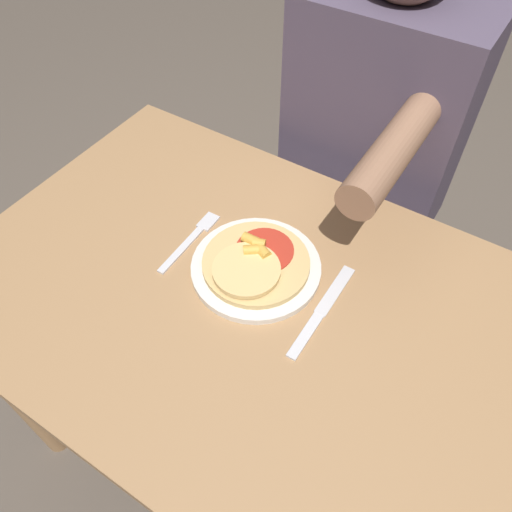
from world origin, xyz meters
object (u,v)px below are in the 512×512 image
at_px(plate, 256,267).
at_px(person_diner, 371,147).
at_px(pizza, 254,263).
at_px(fork, 193,238).
at_px(knife, 321,312).
at_px(dining_table, 252,335).

bearing_deg(plate, person_diner, 87.44).
xyz_separation_m(pizza, person_diner, (0.02, 0.48, -0.05)).
relative_size(fork, knife, 0.80).
xyz_separation_m(dining_table, person_diner, (-0.01, 0.54, 0.11)).
relative_size(plate, knife, 1.09).
distance_m(plate, pizza, 0.02).
xyz_separation_m(pizza, fork, (-0.14, 0.00, -0.02)).
xyz_separation_m(pizza, knife, (0.15, -0.02, -0.02)).
distance_m(dining_table, pizza, 0.17).
height_order(fork, knife, same).
distance_m(pizza, knife, 0.15).
height_order(dining_table, person_diner, person_diner).
relative_size(fork, person_diner, 0.14).
distance_m(knife, person_diner, 0.51).
bearing_deg(knife, plate, 172.42).
bearing_deg(dining_table, knife, 18.08).
height_order(plate, person_diner, person_diner).
bearing_deg(knife, dining_table, -161.92).
height_order(dining_table, knife, knife).
height_order(fork, person_diner, person_diner).
relative_size(dining_table, pizza, 5.51).
bearing_deg(dining_table, fork, 161.91).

